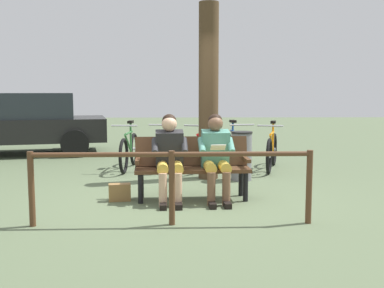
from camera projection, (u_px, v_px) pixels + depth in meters
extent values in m
plane|color=#566647|center=(178.00, 200.00, 6.34)|extent=(40.00, 40.00, 0.00)
cube|color=#51331E|center=(193.00, 170.00, 6.34)|extent=(1.62, 0.53, 0.05)
cube|color=#51331E|center=(191.00, 151.00, 6.50)|extent=(1.61, 0.23, 0.42)
cube|color=#51331E|center=(246.00, 159.00, 6.39)|extent=(0.08, 0.40, 0.05)
cube|color=#51331E|center=(138.00, 161.00, 6.26)|extent=(0.08, 0.40, 0.05)
cylinder|color=black|center=(246.00, 187.00, 6.26)|extent=(0.07, 0.07, 0.40)
cylinder|color=black|center=(141.00, 189.00, 6.14)|extent=(0.07, 0.07, 0.40)
cylinder|color=black|center=(241.00, 182.00, 6.59)|extent=(0.07, 0.07, 0.40)
cylinder|color=black|center=(141.00, 184.00, 6.48)|extent=(0.07, 0.07, 0.40)
cube|color=#4C8C7A|center=(215.00, 149.00, 6.35)|extent=(0.40, 0.33, 0.55)
sphere|color=brown|center=(215.00, 124.00, 6.29)|extent=(0.21, 0.21, 0.21)
sphere|color=black|center=(215.00, 121.00, 6.32)|extent=(0.20, 0.20, 0.20)
cylinder|color=gold|center=(224.00, 167.00, 6.19)|extent=(0.17, 0.41, 0.15)
cylinder|color=brown|center=(226.00, 189.00, 6.02)|extent=(0.11, 0.11, 0.45)
cube|color=black|center=(227.00, 205.00, 5.94)|extent=(0.10, 0.22, 0.07)
cylinder|color=#4C8C7A|center=(231.00, 145.00, 6.24)|extent=(0.11, 0.31, 0.23)
cylinder|color=gold|center=(210.00, 167.00, 6.17)|extent=(0.17, 0.41, 0.15)
cylinder|color=brown|center=(211.00, 189.00, 6.00)|extent=(0.11, 0.11, 0.45)
cube|color=black|center=(212.00, 205.00, 5.93)|extent=(0.10, 0.22, 0.07)
cylinder|color=#4C8C7A|center=(202.00, 146.00, 6.21)|extent=(0.11, 0.31, 0.23)
cube|color=silver|center=(218.00, 147.00, 6.05)|extent=(0.21, 0.13, 0.09)
cube|color=#262628|center=(169.00, 149.00, 6.30)|extent=(0.40, 0.33, 0.55)
sphere|color=#D8A884|center=(169.00, 124.00, 6.24)|extent=(0.21, 0.21, 0.21)
sphere|color=black|center=(169.00, 121.00, 6.27)|extent=(0.20, 0.20, 0.20)
cylinder|color=gold|center=(177.00, 167.00, 6.14)|extent=(0.17, 0.41, 0.15)
cylinder|color=#D8A884|center=(178.00, 190.00, 5.97)|extent=(0.11, 0.11, 0.45)
cube|color=black|center=(179.00, 206.00, 5.89)|extent=(0.10, 0.22, 0.07)
cylinder|color=#262628|center=(184.00, 146.00, 6.19)|extent=(0.11, 0.31, 0.23)
cylinder|color=gold|center=(163.00, 168.00, 6.12)|extent=(0.17, 0.41, 0.15)
cylinder|color=#D8A884|center=(163.00, 190.00, 5.95)|extent=(0.11, 0.11, 0.45)
cube|color=black|center=(163.00, 206.00, 5.88)|extent=(0.10, 0.22, 0.07)
cylinder|color=#262628|center=(155.00, 146.00, 6.16)|extent=(0.11, 0.31, 0.23)
cube|color=olive|center=(120.00, 192.00, 6.29)|extent=(0.32, 0.18, 0.24)
cylinder|color=#4C3823|center=(209.00, 92.00, 7.78)|extent=(0.34, 0.34, 3.00)
cylinder|color=slate|center=(242.00, 157.00, 7.73)|extent=(0.34, 0.34, 0.80)
cylinder|color=black|center=(242.00, 132.00, 7.69)|extent=(0.36, 0.36, 0.03)
torus|color=black|center=(269.00, 156.00, 8.31)|extent=(0.25, 0.65, 0.66)
cylinder|color=silver|center=(269.00, 156.00, 8.31)|extent=(0.07, 0.07, 0.06)
torus|color=black|center=(274.00, 149.00, 9.28)|extent=(0.25, 0.65, 0.66)
cylinder|color=silver|center=(274.00, 149.00, 9.28)|extent=(0.07, 0.07, 0.06)
cylinder|color=orange|center=(272.00, 133.00, 8.75)|extent=(0.22, 0.62, 0.04)
cylinder|color=orange|center=(272.00, 144.00, 8.70)|extent=(0.21, 0.58, 0.43)
cylinder|color=orange|center=(273.00, 136.00, 8.94)|extent=(0.04, 0.04, 0.55)
cube|color=black|center=(273.00, 122.00, 8.90)|extent=(0.15, 0.24, 0.05)
cylinder|color=#B2B2B7|center=(270.00, 126.00, 8.34)|extent=(0.47, 0.17, 0.03)
torus|color=black|center=(243.00, 154.00, 8.54)|extent=(0.18, 0.66, 0.66)
cylinder|color=silver|center=(243.00, 154.00, 8.54)|extent=(0.06, 0.07, 0.06)
torus|color=black|center=(228.00, 148.00, 9.53)|extent=(0.18, 0.66, 0.66)
cylinder|color=silver|center=(228.00, 148.00, 9.53)|extent=(0.06, 0.07, 0.06)
cylinder|color=#1E519E|center=(235.00, 132.00, 8.99)|extent=(0.15, 0.63, 0.04)
cylinder|color=#1E519E|center=(237.00, 142.00, 8.94)|extent=(0.15, 0.59, 0.43)
cylinder|color=#1E519E|center=(233.00, 135.00, 9.18)|extent=(0.04, 0.04, 0.55)
cube|color=black|center=(233.00, 121.00, 9.15)|extent=(0.13, 0.23, 0.05)
cylinder|color=#B2B2B7|center=(242.00, 125.00, 8.58)|extent=(0.48, 0.12, 0.03)
torus|color=black|center=(194.00, 156.00, 8.35)|extent=(0.31, 0.63, 0.66)
cylinder|color=silver|center=(194.00, 156.00, 8.35)|extent=(0.07, 0.07, 0.06)
torus|color=black|center=(212.00, 149.00, 9.30)|extent=(0.31, 0.63, 0.66)
cylinder|color=silver|center=(212.00, 149.00, 9.30)|extent=(0.07, 0.07, 0.06)
cylinder|color=#B71414|center=(204.00, 133.00, 8.78)|extent=(0.28, 0.60, 0.04)
cylinder|color=#B71414|center=(202.00, 144.00, 8.73)|extent=(0.26, 0.57, 0.43)
cylinder|color=#B71414|center=(207.00, 136.00, 8.96)|extent=(0.04, 0.04, 0.55)
cube|color=black|center=(207.00, 122.00, 8.93)|extent=(0.17, 0.24, 0.05)
cylinder|color=#B2B2B7|center=(196.00, 126.00, 8.38)|extent=(0.46, 0.21, 0.03)
torus|color=black|center=(160.00, 155.00, 8.51)|extent=(0.17, 0.66, 0.66)
cylinder|color=silver|center=(160.00, 155.00, 8.51)|extent=(0.06, 0.07, 0.06)
torus|color=black|center=(171.00, 148.00, 9.51)|extent=(0.17, 0.66, 0.66)
cylinder|color=silver|center=(171.00, 148.00, 9.51)|extent=(0.06, 0.07, 0.06)
cylinder|color=#B71414|center=(166.00, 132.00, 8.96)|extent=(0.15, 0.63, 0.04)
cylinder|color=#B71414|center=(165.00, 143.00, 8.91)|extent=(0.14, 0.59, 0.43)
cylinder|color=#B71414|center=(167.00, 135.00, 9.15)|extent=(0.04, 0.04, 0.55)
cube|color=black|center=(167.00, 121.00, 9.12)|extent=(0.13, 0.23, 0.05)
cylinder|color=#B2B2B7|center=(161.00, 125.00, 8.54)|extent=(0.48, 0.11, 0.03)
torus|color=black|center=(124.00, 156.00, 8.33)|extent=(0.11, 0.66, 0.66)
cylinder|color=silver|center=(124.00, 156.00, 8.33)|extent=(0.05, 0.06, 0.06)
torus|color=black|center=(134.00, 149.00, 9.34)|extent=(0.11, 0.66, 0.66)
cylinder|color=silver|center=(134.00, 149.00, 9.34)|extent=(0.05, 0.06, 0.06)
cylinder|color=#337238|center=(129.00, 133.00, 8.79)|extent=(0.09, 0.63, 0.04)
cylinder|color=#337238|center=(128.00, 144.00, 8.74)|extent=(0.09, 0.60, 0.43)
cylinder|color=#337238|center=(131.00, 136.00, 8.99)|extent=(0.04, 0.04, 0.55)
cube|color=black|center=(131.00, 122.00, 8.95)|extent=(0.11, 0.23, 0.05)
cylinder|color=#B2B2B7|center=(124.00, 126.00, 8.37)|extent=(0.48, 0.07, 0.03)
cylinder|color=#51331E|center=(309.00, 187.00, 5.19)|extent=(0.07, 0.07, 0.85)
cylinder|color=#51331E|center=(172.00, 188.00, 5.13)|extent=(0.07, 0.07, 0.85)
cylinder|color=#51331E|center=(31.00, 189.00, 5.07)|extent=(0.07, 0.07, 0.85)
cylinder|color=#51331E|center=(172.00, 154.00, 5.09)|extent=(3.14, 0.10, 0.06)
cube|color=black|center=(16.00, 130.00, 10.91)|extent=(4.50, 2.70, 0.55)
cube|color=#262D33|center=(24.00, 106.00, 10.89)|extent=(2.62, 2.13, 0.60)
cylinder|color=black|center=(75.00, 143.00, 10.41)|extent=(0.67, 0.36, 0.64)
cylinder|color=black|center=(75.00, 136.00, 12.14)|extent=(0.67, 0.36, 0.64)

